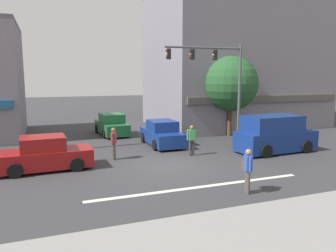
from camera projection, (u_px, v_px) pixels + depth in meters
name	position (u px, v px, depth m)	size (l,w,h in m)	color
ground_plane	(169.00, 165.00, 16.01)	(120.00, 120.00, 0.00)	#333335
lane_marking_stripe	(201.00, 187.00, 12.77)	(9.00, 0.24, 0.01)	silver
sidewalk_curb	(290.00, 246.00, 8.14)	(40.00, 5.00, 0.16)	gray
building_right_corner	(234.00, 60.00, 28.87)	(14.00, 9.80, 11.41)	slate
street_tree	(231.00, 84.00, 23.44)	(3.94, 3.94, 5.75)	#4C3823
utility_pole_far_right	(228.00, 75.00, 24.87)	(1.40, 0.22, 8.53)	brown
traffic_light_mast	(220.00, 76.00, 19.73)	(4.88, 0.57, 6.20)	#47474C
sedan_crossing_rightbound	(45.00, 155.00, 15.01)	(4.17, 2.01, 1.58)	maroon
sedan_parked_curbside	(162.00, 134.00, 20.50)	(1.92, 4.12, 1.58)	navy
sedan_waiting_far	(112.00, 125.00, 24.22)	(2.05, 4.19, 1.58)	#1E6033
van_approaching_near	(275.00, 135.00, 18.57)	(4.68, 2.21, 2.11)	navy
pedestrian_foreground_with_bag	(248.00, 168.00, 11.97)	(0.43, 0.67, 1.67)	#4C4742
pedestrian_mid_crossing	(114.00, 142.00, 16.89)	(0.35, 0.52, 1.67)	#4C4742
pedestrian_far_side	(192.00, 138.00, 17.75)	(0.57, 0.24, 1.67)	#333338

